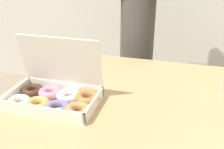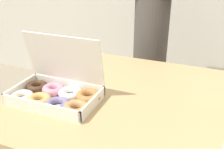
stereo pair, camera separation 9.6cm
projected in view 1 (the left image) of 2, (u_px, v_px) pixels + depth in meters
donut_box at (56, 95)px, 1.00m from camera, size 0.36×0.22×0.25m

